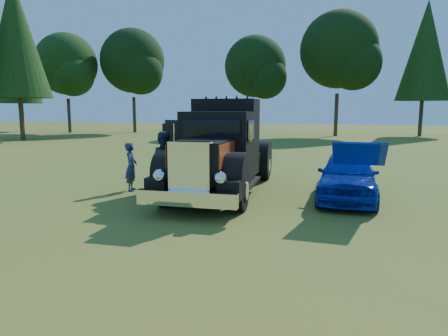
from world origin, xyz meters
The scene contains 7 objects.
ground centered at (0.00, 0.00, 0.00)m, with size 120.00×120.00×0.00m, color #325D1B.
treeline centered at (-2.00, 27.20, 7.65)m, with size 72.10×24.04×13.84m.
diamond_t_truck centered at (-0.59, 1.25, 1.28)m, with size 3.27×7.16×3.00m.
hotrod_coupe centered at (3.32, 1.30, 0.71)m, with size 1.99×4.35×1.89m.
spectator_near centered at (-3.52, 0.94, 0.80)m, with size 0.58×0.38×1.59m, color #21264E.
spectator_far centered at (-2.18, 0.63, 1.00)m, with size 0.97×0.75×1.99m, color #1E2147.
distant_teal_car centered at (-10.02, 26.75, 0.62)m, with size 1.31×3.76×1.24m, color #083435.
Camera 1 is at (2.45, -10.93, 2.69)m, focal length 32.00 mm.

